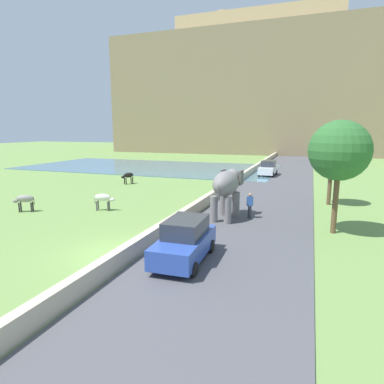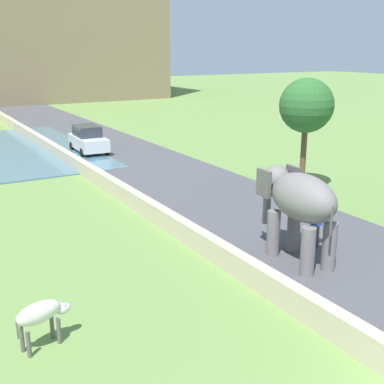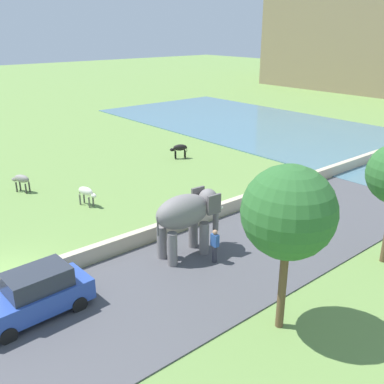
{
  "view_description": "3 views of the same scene",
  "coord_description": "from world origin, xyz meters",
  "px_view_note": "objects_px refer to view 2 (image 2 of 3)",
  "views": [
    {
      "loc": [
        8.1,
        -11.74,
        5.41
      ],
      "look_at": [
        0.86,
        8.27,
        1.35
      ],
      "focal_mm": 30.71,
      "sensor_mm": 36.0,
      "label": 1
    },
    {
      "loc": [
        -7.01,
        -3.86,
        6.71
      ],
      "look_at": [
        1.28,
        10.33,
        1.93
      ],
      "focal_mm": 46.21,
      "sensor_mm": 36.0,
      "label": 2
    },
    {
      "loc": [
        17.22,
        -3.94,
        9.87
      ],
      "look_at": [
        0.99,
        9.69,
        1.82
      ],
      "focal_mm": 40.88,
      "sensor_mm": 36.0,
      "label": 3
    }
  ],
  "objects_px": {
    "person_beside_elephant": "(317,225)",
    "car_white": "(88,139)",
    "elephant": "(298,202)",
    "cow_white": "(41,314)"
  },
  "relations": [
    {
      "from": "car_white",
      "to": "person_beside_elephant",
      "type": "bearing_deg",
      "value": -86.1
    },
    {
      "from": "person_beside_elephant",
      "to": "car_white",
      "type": "bearing_deg",
      "value": 93.9
    },
    {
      "from": "elephant",
      "to": "cow_white",
      "type": "relative_size",
      "value": 2.46
    },
    {
      "from": "cow_white",
      "to": "car_white",
      "type": "bearing_deg",
      "value": 68.46
    },
    {
      "from": "cow_white",
      "to": "elephant",
      "type": "bearing_deg",
      "value": 5.0
    },
    {
      "from": "elephant",
      "to": "cow_white",
      "type": "distance_m",
      "value": 8.47
    },
    {
      "from": "car_white",
      "to": "cow_white",
      "type": "bearing_deg",
      "value": -111.54
    },
    {
      "from": "elephant",
      "to": "car_white",
      "type": "relative_size",
      "value": 0.86
    },
    {
      "from": "person_beside_elephant",
      "to": "car_white",
      "type": "height_order",
      "value": "car_white"
    },
    {
      "from": "elephant",
      "to": "car_white",
      "type": "bearing_deg",
      "value": 90.03
    }
  ]
}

